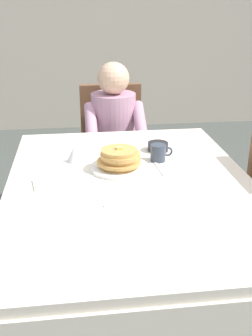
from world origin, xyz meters
The scene contains 13 objects.
ground_plane centered at (0.00, 0.00, 0.00)m, with size 14.00×14.00×0.00m, color #474C47.
dining_table_main centered at (0.00, 0.00, 0.65)m, with size 1.12×1.52×0.74m.
chair_diner centered at (0.03, 1.17, 0.53)m, with size 0.44×0.45×0.93m.
diner_person centered at (0.03, 1.01, 0.67)m, with size 0.40×0.43×1.12m.
plate_breakfast centered at (-0.03, 0.16, 0.75)m, with size 0.28×0.28×0.02m, color white.
breakfast_stack centered at (-0.03, 0.15, 0.80)m, with size 0.21×0.21×0.10m.
cup_coffee centered at (0.17, 0.24, 0.78)m, with size 0.11×0.08×0.08m.
bowl_butter centered at (0.20, 0.39, 0.76)m, with size 0.11×0.11×0.04m, color black.
syrup_pitcher centered at (-0.25, 0.28, 0.78)m, with size 0.08×0.08×0.07m.
fork_left_of_plate centered at (-0.22, 0.14, 0.74)m, with size 0.18×0.01×0.01m, color silver.
knife_right_of_plate centered at (0.16, 0.14, 0.74)m, with size 0.20×0.01×0.01m, color silver.
spoon_near_edge centered at (-0.06, -0.20, 0.74)m, with size 0.15×0.01×0.01m, color silver.
napkin_folded centered at (-0.34, 0.03, 0.74)m, with size 0.17×0.12×0.01m, color white.
Camera 1 is at (-0.23, -1.63, 1.50)m, focal length 43.60 mm.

